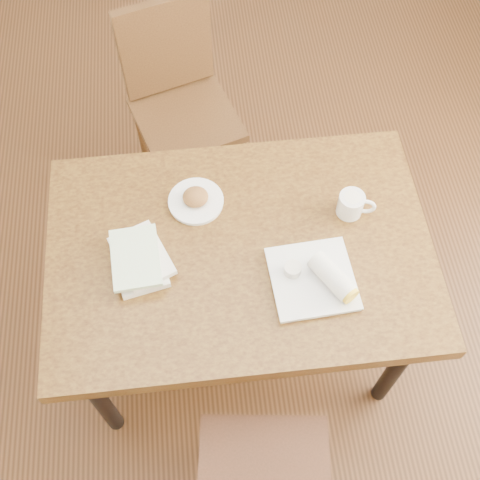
{
  "coord_description": "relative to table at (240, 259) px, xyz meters",
  "views": [
    {
      "loc": [
        -0.11,
        -0.98,
        2.5
      ],
      "look_at": [
        0.0,
        0.0,
        0.8
      ],
      "focal_mm": 45.0,
      "sensor_mm": 36.0,
      "label": 1
    }
  ],
  "objects": [
    {
      "name": "table",
      "position": [
        0.0,
        0.0,
        0.0
      ],
      "size": [
        1.29,
        0.88,
        0.75
      ],
      "color": "brown",
      "rests_on": "ground"
    },
    {
      "name": "chair_far",
      "position": [
        -0.17,
        0.91,
        -0.12
      ],
      "size": [
        0.53,
        0.53,
        0.95
      ],
      "color": "#4C3015",
      "rests_on": "ground"
    },
    {
      "name": "ground",
      "position": [
        0.0,
        0.0,
        -0.68
      ],
      "size": [
        4.0,
        5.0,
        0.01
      ],
      "primitive_type": "cube",
      "color": "#472814",
      "rests_on": "ground"
    },
    {
      "name": "book_stack",
      "position": [
        -0.33,
        -0.02,
        0.11
      ],
      "size": [
        0.22,
        0.27,
        0.06
      ],
      "color": "white",
      "rests_on": "table"
    },
    {
      "name": "coffee_mug",
      "position": [
        0.39,
        0.1,
        0.12
      ],
      "size": [
        0.13,
        0.09,
        0.09
      ],
      "color": "white",
      "rests_on": "table"
    },
    {
      "name": "plate_burrito",
      "position": [
        0.24,
        -0.16,
        0.11
      ],
      "size": [
        0.28,
        0.28,
        0.09
      ],
      "color": "white",
      "rests_on": "table"
    },
    {
      "name": "plate_scone",
      "position": [
        -0.13,
        0.2,
        0.1
      ],
      "size": [
        0.19,
        0.19,
        0.06
      ],
      "color": "white",
      "rests_on": "table"
    },
    {
      "name": "room_walls",
      "position": [
        0.0,
        0.0,
        0.96
      ],
      "size": [
        4.02,
        5.02,
        2.8
      ],
      "color": "white",
      "rests_on": "ground"
    }
  ]
}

